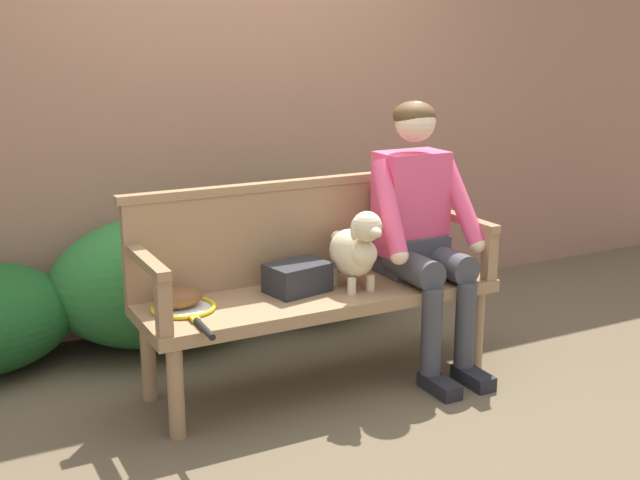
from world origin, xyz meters
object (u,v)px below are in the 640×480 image
at_px(garden_bench, 320,303).
at_px(baseball_glove, 178,298).
at_px(sports_bag, 297,278).
at_px(tennis_racket, 185,309).
at_px(person_seated, 420,225).
at_px(dog_on_bench, 356,249).

bearing_deg(garden_bench, baseball_glove, 173.19).
height_order(garden_bench, baseball_glove, baseball_glove).
bearing_deg(sports_bag, tennis_racket, -177.81).
bearing_deg(sports_bag, garden_bench, -20.31).
relative_size(person_seated, tennis_racket, 2.38).
bearing_deg(person_seated, garden_bench, 178.13).
bearing_deg(dog_on_bench, tennis_racket, 174.97).
relative_size(dog_on_bench, sports_bag, 1.44).
bearing_deg(dog_on_bench, baseball_glove, 170.68).
xyz_separation_m(garden_bench, baseball_glove, (-0.67, 0.08, 0.11)).
xyz_separation_m(dog_on_bench, sports_bag, (-0.26, 0.09, -0.13)).
height_order(baseball_glove, sports_bag, sports_bag).
bearing_deg(baseball_glove, person_seated, -1.71).
bearing_deg(person_seated, baseball_glove, 175.40).
bearing_deg(garden_bench, person_seated, -1.87).
xyz_separation_m(tennis_racket, baseball_glove, (-0.01, 0.06, 0.04)).
bearing_deg(person_seated, sports_bag, 175.14).
bearing_deg(sports_bag, person_seated, -4.86).
distance_m(dog_on_bench, sports_bag, 0.31).
height_order(person_seated, tennis_racket, person_seated).
relative_size(garden_bench, tennis_racket, 3.08).
distance_m(garden_bench, baseball_glove, 0.69).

